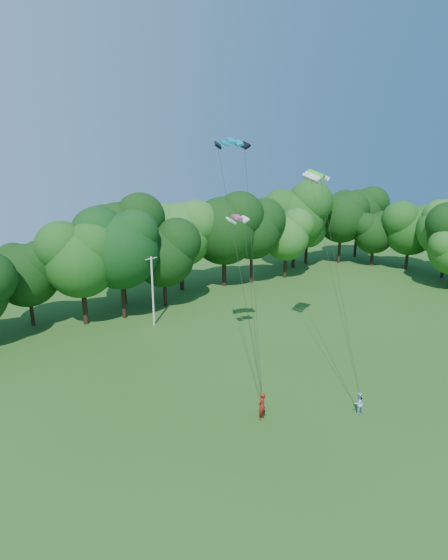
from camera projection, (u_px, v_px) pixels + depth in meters
ground at (408, 507)px, 21.45m from camera, size 160.00×160.00×0.00m
utility_pole at (153, 290)px, 43.96m from camera, size 1.42×0.35×7.17m
kite_flyer_left at (262, 406)px, 28.48m from camera, size 0.79×0.62×1.91m
kite_flyer_right at (358, 403)px, 29.16m from camera, size 0.86×0.74×1.53m
kite_teal at (231, 141)px, 31.38m from camera, size 2.76×2.06×0.48m
kite_green at (316, 173)px, 35.08m from camera, size 3.37×2.43×0.68m
kite_pink at (237, 217)px, 34.87m from camera, size 1.91×1.11×0.35m
tree_back_center at (120, 246)px, 44.81m from camera, size 8.67×8.67×12.60m
tree_back_east at (287, 217)px, 67.51m from camera, size 8.48×8.48×12.33m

